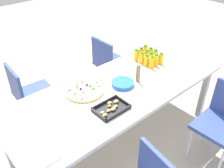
{
  "coord_description": "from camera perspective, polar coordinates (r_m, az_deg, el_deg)",
  "views": [
    {
      "loc": [
        1.31,
        1.38,
        2.04
      ],
      "look_at": [
        0.04,
        -0.06,
        0.74
      ],
      "focal_mm": 38.79,
      "sensor_mm": 36.0,
      "label": 1
    }
  ],
  "objects": [
    {
      "name": "ground_plane",
      "position": [
        2.79,
        1.48,
        -12.97
      ],
      "size": [
        12.0,
        12.0,
        0.0
      ],
      "primitive_type": "plane",
      "color": "#B2A899"
    },
    {
      "name": "party_table",
      "position": [
        2.35,
        1.71,
        -1.87
      ],
      "size": [
        2.24,
        0.88,
        0.72
      ],
      "color": "silver",
      "rests_on": "ground_plane"
    },
    {
      "name": "chair_near_left",
      "position": [
        3.21,
        -0.69,
        5.34
      ],
      "size": [
        0.4,
        0.4,
        0.83
      ],
      "rotation": [
        0.0,
        0.0,
        1.57
      ],
      "color": "#33478C",
      "rests_on": "ground_plane"
    },
    {
      "name": "chair_far_left",
      "position": [
        2.51,
        24.72,
        -7.62
      ],
      "size": [
        0.41,
        0.41,
        0.83
      ],
      "rotation": [
        0.0,
        0.0,
        -1.54
      ],
      "color": "#33478C",
      "rests_on": "ground_plane"
    },
    {
      "name": "chair_near_right",
      "position": [
        2.77,
        -19.06,
        -1.87
      ],
      "size": [
        0.42,
        0.42,
        0.83
      ],
      "rotation": [
        0.0,
        0.0,
        1.52
      ],
      "color": "#33478C",
      "rests_on": "ground_plane"
    },
    {
      "name": "juice_bottle_0",
      "position": [
        2.85,
        7.79,
        7.7
      ],
      "size": [
        0.05,
        0.05,
        0.15
      ],
      "color": "#F9AE14",
      "rests_on": "party_table"
    },
    {
      "name": "juice_bottle_1",
      "position": [
        2.8,
        6.87,
        7.19
      ],
      "size": [
        0.06,
        0.06,
        0.14
      ],
      "color": "#FBAF14",
      "rests_on": "party_table"
    },
    {
      "name": "juice_bottle_2",
      "position": [
        2.75,
        5.71,
        6.78
      ],
      "size": [
        0.05,
        0.05,
        0.14
      ],
      "color": "#F9AC14",
      "rests_on": "party_table"
    },
    {
      "name": "juice_bottle_3",
      "position": [
        2.8,
        9.03,
        7.13
      ],
      "size": [
        0.06,
        0.06,
        0.15
      ],
      "color": "#F8AB14",
      "rests_on": "party_table"
    },
    {
      "name": "juice_bottle_4",
      "position": [
        2.75,
        8.08,
        6.63
      ],
      "size": [
        0.06,
        0.06,
        0.14
      ],
      "color": "#F9AE14",
      "rests_on": "party_table"
    },
    {
      "name": "juice_bottle_5",
      "position": [
        2.7,
        7.05,
        6.08
      ],
      "size": [
        0.06,
        0.06,
        0.13
      ],
      "color": "#F9AF14",
      "rests_on": "party_table"
    },
    {
      "name": "juice_bottle_6",
      "position": [
        2.76,
        10.15,
        6.58
      ],
      "size": [
        0.06,
        0.06,
        0.14
      ],
      "color": "#F9AF14",
      "rests_on": "party_table"
    },
    {
      "name": "juice_bottle_7",
      "position": [
        2.71,
        9.13,
        6.06
      ],
      "size": [
        0.06,
        0.06,
        0.14
      ],
      "color": "#F8AC14",
      "rests_on": "party_table"
    },
    {
      "name": "juice_bottle_8",
      "position": [
        2.66,
        8.12,
        5.53
      ],
      "size": [
        0.06,
        0.06,
        0.13
      ],
      "color": "#F9AB14",
      "rests_on": "party_table"
    },
    {
      "name": "juice_bottle_9",
      "position": [
        2.72,
        11.43,
        5.85
      ],
      "size": [
        0.05,
        0.05,
        0.14
      ],
      "color": "#F8AD14",
      "rests_on": "party_table"
    },
    {
      "name": "juice_bottle_10",
      "position": [
        2.67,
        10.3,
        5.53
      ],
      "size": [
        0.05,
        0.05,
        0.15
      ],
      "color": "#FAB014",
      "rests_on": "party_table"
    },
    {
      "name": "juice_bottle_11",
      "position": [
        2.62,
        9.32,
        5.07
      ],
      "size": [
        0.06,
        0.06,
        0.14
      ],
      "color": "#F9AE14",
      "rests_on": "party_table"
    },
    {
      "name": "fruit_pizza",
      "position": [
        2.26,
        -6.55,
        -1.48
      ],
      "size": [
        0.37,
        0.37,
        0.05
      ],
      "color": "tan",
      "rests_on": "party_table"
    },
    {
      "name": "snack_tray",
      "position": [
        2.04,
        -0.22,
        -5.76
      ],
      "size": [
        0.28,
        0.2,
        0.04
      ],
      "color": "black",
      "rests_on": "party_table"
    },
    {
      "name": "plate_stack",
      "position": [
        2.33,
        2.51,
        0.16
      ],
      "size": [
        0.22,
        0.22,
        0.04
      ],
      "color": "blue",
      "rests_on": "party_table"
    },
    {
      "name": "napkin_stack",
      "position": [
        1.74,
        -15.49,
        -16.35
      ],
      "size": [
        0.15,
        0.15,
        0.01
      ],
      "primitive_type": "cube",
      "color": "white",
      "rests_on": "party_table"
    },
    {
      "name": "cardboard_tube",
      "position": [
        2.36,
        6.18,
        2.6
      ],
      "size": [
        0.04,
        0.04,
        0.19
      ],
      "primitive_type": "cylinder",
      "color": "#9E7A56",
      "rests_on": "party_table"
    }
  ]
}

